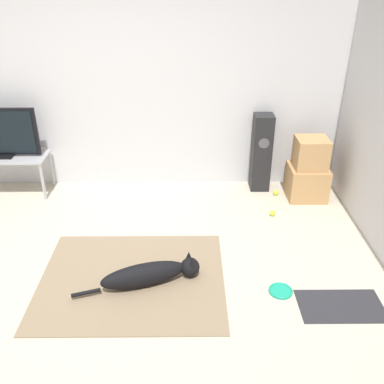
{
  "coord_description": "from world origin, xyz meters",
  "views": [
    {
      "loc": [
        0.7,
        -3.01,
        2.57
      ],
      "look_at": [
        0.73,
        0.95,
        0.45
      ],
      "focal_mm": 40.0,
      "sensor_mm": 36.0,
      "label": 1
    }
  ],
  "objects_px": {
    "cardboard_box_lower": "(307,182)",
    "floor_speaker": "(261,153)",
    "tv_stand": "(0,161)",
    "cardboard_box_upper": "(311,153)",
    "tennis_ball_by_boxes": "(276,193)",
    "tennis_ball_near_speaker": "(273,213)",
    "frisbee": "(281,291)",
    "dog": "(151,274)"
  },
  "relations": [
    {
      "from": "tennis_ball_near_speaker",
      "to": "cardboard_box_upper",
      "type": "bearing_deg",
      "value": 42.86
    },
    {
      "from": "cardboard_box_upper",
      "to": "tennis_ball_near_speaker",
      "type": "height_order",
      "value": "cardboard_box_upper"
    },
    {
      "from": "frisbee",
      "to": "cardboard_box_lower",
      "type": "distance_m",
      "value": 1.88
    },
    {
      "from": "tennis_ball_near_speaker",
      "to": "dog",
      "type": "bearing_deg",
      "value": -137.8
    },
    {
      "from": "frisbee",
      "to": "tv_stand",
      "type": "height_order",
      "value": "tv_stand"
    },
    {
      "from": "tv_stand",
      "to": "tennis_ball_near_speaker",
      "type": "relative_size",
      "value": 17.34
    },
    {
      "from": "tv_stand",
      "to": "tennis_ball_by_boxes",
      "type": "relative_size",
      "value": 17.34
    },
    {
      "from": "tennis_ball_by_boxes",
      "to": "tennis_ball_near_speaker",
      "type": "relative_size",
      "value": 1.0
    },
    {
      "from": "cardboard_box_upper",
      "to": "tv_stand",
      "type": "xyz_separation_m",
      "value": [
        -3.76,
        0.16,
        -0.15
      ]
    },
    {
      "from": "dog",
      "to": "cardboard_box_lower",
      "type": "distance_m",
      "value": 2.43
    },
    {
      "from": "dog",
      "to": "tv_stand",
      "type": "bearing_deg",
      "value": 137.7
    },
    {
      "from": "floor_speaker",
      "to": "cardboard_box_lower",
      "type": "bearing_deg",
      "value": -24.19
    },
    {
      "from": "dog",
      "to": "cardboard_box_lower",
      "type": "xyz_separation_m",
      "value": [
        1.79,
        1.64,
        0.09
      ]
    },
    {
      "from": "tennis_ball_near_speaker",
      "to": "tennis_ball_by_boxes",
      "type": "bearing_deg",
      "value": 75.64
    },
    {
      "from": "dog",
      "to": "tennis_ball_near_speaker",
      "type": "bearing_deg",
      "value": 42.2
    },
    {
      "from": "floor_speaker",
      "to": "tv_stand",
      "type": "bearing_deg",
      "value": -178.32
    },
    {
      "from": "dog",
      "to": "floor_speaker",
      "type": "xyz_separation_m",
      "value": [
        1.25,
        1.89,
        0.37
      ]
    },
    {
      "from": "cardboard_box_upper",
      "to": "frisbee",
      "type": "bearing_deg",
      "value": -110.1
    },
    {
      "from": "cardboard_box_upper",
      "to": "tennis_ball_by_boxes",
      "type": "relative_size",
      "value": 5.65
    },
    {
      "from": "cardboard_box_lower",
      "to": "tv_stand",
      "type": "relative_size",
      "value": 0.4
    },
    {
      "from": "dog",
      "to": "cardboard_box_upper",
      "type": "bearing_deg",
      "value": 42.38
    },
    {
      "from": "cardboard_box_upper",
      "to": "tv_stand",
      "type": "bearing_deg",
      "value": 177.6
    },
    {
      "from": "frisbee",
      "to": "cardboard_box_lower",
      "type": "relative_size",
      "value": 0.46
    },
    {
      "from": "tennis_ball_by_boxes",
      "to": "floor_speaker",
      "type": "bearing_deg",
      "value": 132.64
    },
    {
      "from": "tv_stand",
      "to": "cardboard_box_lower",
      "type": "bearing_deg",
      "value": -2.27
    },
    {
      "from": "tennis_ball_near_speaker",
      "to": "floor_speaker",
      "type": "bearing_deg",
      "value": 94.78
    },
    {
      "from": "frisbee",
      "to": "floor_speaker",
      "type": "height_order",
      "value": "floor_speaker"
    },
    {
      "from": "tv_stand",
      "to": "tennis_ball_near_speaker",
      "type": "xyz_separation_m",
      "value": [
        3.28,
        -0.61,
        -0.4
      ]
    },
    {
      "from": "cardboard_box_upper",
      "to": "tennis_ball_near_speaker",
      "type": "bearing_deg",
      "value": -137.14
    },
    {
      "from": "cardboard_box_lower",
      "to": "tennis_ball_by_boxes",
      "type": "relative_size",
      "value": 6.99
    },
    {
      "from": "frisbee",
      "to": "tennis_ball_near_speaker",
      "type": "height_order",
      "value": "tennis_ball_near_speaker"
    },
    {
      "from": "frisbee",
      "to": "cardboard_box_lower",
      "type": "height_order",
      "value": "cardboard_box_lower"
    },
    {
      "from": "cardboard_box_upper",
      "to": "cardboard_box_lower",
      "type": "bearing_deg",
      "value": 84.31
    },
    {
      "from": "cardboard_box_upper",
      "to": "tennis_ball_by_boxes",
      "type": "bearing_deg",
      "value": 172.0
    },
    {
      "from": "dog",
      "to": "cardboard_box_lower",
      "type": "relative_size",
      "value": 2.42
    },
    {
      "from": "cardboard_box_lower",
      "to": "floor_speaker",
      "type": "bearing_deg",
      "value": 155.81
    },
    {
      "from": "cardboard_box_upper",
      "to": "tennis_ball_by_boxes",
      "type": "xyz_separation_m",
      "value": [
        -0.36,
        0.05,
        -0.56
      ]
    },
    {
      "from": "cardboard_box_lower",
      "to": "tv_stand",
      "type": "height_order",
      "value": "tv_stand"
    },
    {
      "from": "cardboard_box_upper",
      "to": "tennis_ball_by_boxes",
      "type": "height_order",
      "value": "cardboard_box_upper"
    },
    {
      "from": "frisbee",
      "to": "cardboard_box_upper",
      "type": "xyz_separation_m",
      "value": [
        0.64,
        1.75,
        0.58
      ]
    },
    {
      "from": "frisbee",
      "to": "tv_stand",
      "type": "xyz_separation_m",
      "value": [
        -3.12,
        1.91,
        0.42
      ]
    },
    {
      "from": "dog",
      "to": "cardboard_box_lower",
      "type": "height_order",
      "value": "cardboard_box_lower"
    }
  ]
}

